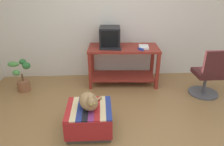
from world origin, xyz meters
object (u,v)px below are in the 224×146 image
Objects in this scene: keyboard at (110,49)px; potted_plant at (22,77)px; desk at (123,59)px; office_chair at (208,76)px; cat at (89,101)px; book at (144,47)px; stapler at (141,49)px; tv_monitor at (110,37)px; ottoman_with_blanket at (89,119)px.

potted_plant is at bearing -168.42° from keyboard.
desk is 1.94m from potted_plant.
cat is at bearing 23.18° from office_chair.
keyboard is at bearing -150.27° from desk.
book is 0.30× the size of office_chair.
desk is at bearing 7.00° from potted_plant.
stapler is (2.20, 0.02, 0.50)m from potted_plant.
tv_monitor is 0.75× the size of ottoman_with_blanket.
tv_monitor is 1.13× the size of keyboard.
potted_plant is at bearing 142.46° from stapler.
office_chair is (1.70, -0.70, -0.55)m from tv_monitor.
tv_monitor is at bearing 173.29° from book.
tv_monitor is 1.81m from potted_plant.
desk is at bearing 178.12° from book.
stapler is at bearing 35.05° from cat.
ottoman_with_blanket is at bearing -164.17° from stapler.
potted_plant is 3.37m from office_chair.
tv_monitor is 0.77× the size of potted_plant.
tv_monitor is 1.66× the size of book.
keyboard is (0.00, -0.23, -0.17)m from tv_monitor.
book reaches higher than potted_plant.
book reaches higher than ottoman_with_blanket.
tv_monitor reaches higher than stapler.
tv_monitor is at bearing 58.23° from cat.
stapler is at bearing -26.63° from tv_monitor.
ottoman_with_blanket is at bearing -117.14° from book.
book is 0.62× the size of cat.
office_chair is (1.06, -0.53, -0.39)m from book.
potted_plant is at bearing -169.86° from desk.
stapler is (-0.08, -0.15, 0.00)m from book.
potted_plant is 0.66× the size of office_chair.
office_chair reaches higher than potted_plant.
tv_monitor is 4.10× the size of stapler.
office_chair is (1.44, -0.60, -0.13)m from desk.
cat is at bearing -116.64° from book.
book is 2.46× the size of stapler.
office_chair is (1.69, -0.47, -0.38)m from keyboard.
stapler is at bearing -18.55° from office_chair.
tv_monitor is (-0.26, 0.10, 0.42)m from desk.
keyboard is at bearing 133.03° from stapler.
desk is at bearing 106.11° from stapler.
cat is at bearing -96.58° from keyboard.
keyboard reaches higher than cat.
ottoman_with_blanket is at bearing -99.68° from tv_monitor.
keyboard is 1.73m from potted_plant.
office_chair is at bearing -6.23° from potted_plant.
desk reaches higher than ottoman_with_blanket.
ottoman_with_blanket is at bearing 114.49° from cat.
book is 0.45× the size of ottoman_with_blanket.
tv_monitor reaches higher than potted_plant.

